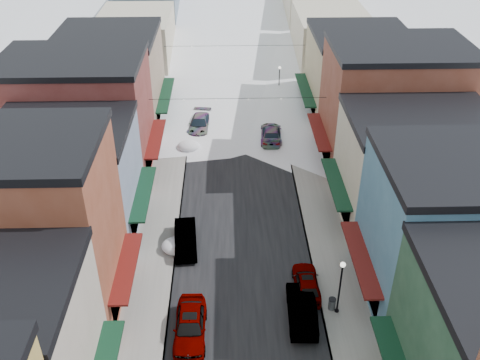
{
  "coord_description": "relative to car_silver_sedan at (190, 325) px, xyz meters",
  "views": [
    {
      "loc": [
        -1.02,
        -5.55,
        26.27
      ],
      "look_at": [
        0.0,
        32.45,
        2.08
      ],
      "focal_mm": 40.0,
      "sensor_mm": 36.0,
      "label": 1
    }
  ],
  "objects": [
    {
      "name": "road",
      "position": [
        3.5,
        42.36,
        -0.84
      ],
      "size": [
        10.0,
        160.0,
        0.01
      ],
      "primitive_type": "cube",
      "color": "black",
      "rests_on": "ground"
    },
    {
      "name": "sidewalk_left",
      "position": [
        -3.1,
        42.36,
        -0.77
      ],
      "size": [
        3.2,
        160.0,
        0.15
      ],
      "primitive_type": "cube",
      "color": "gray",
      "rests_on": "ground"
    },
    {
      "name": "sidewalk_right",
      "position": [
        10.1,
        42.36,
        -0.77
      ],
      "size": [
        3.2,
        160.0,
        0.15
      ],
      "primitive_type": "cube",
      "color": "gray",
      "rests_on": "ground"
    },
    {
      "name": "curb_left",
      "position": [
        -1.55,
        42.36,
        -0.77
      ],
      "size": [
        0.1,
        160.0,
        0.15
      ],
      "primitive_type": "cube",
      "color": "slate",
      "rests_on": "ground"
    },
    {
      "name": "curb_right",
      "position": [
        8.55,
        42.36,
        -0.77
      ],
      "size": [
        0.1,
        160.0,
        0.15
      ],
      "primitive_type": "cube",
      "color": "slate",
      "rests_on": "ground"
    },
    {
      "name": "bldg_l_brick_near",
      "position": [
        -10.19,
        2.86,
        5.41
      ],
      "size": [
        12.3,
        8.2,
        12.5
      ],
      "color": "brown",
      "rests_on": "ground"
    },
    {
      "name": "bldg_l_grayblue",
      "position": [
        -9.69,
        11.36,
        3.67
      ],
      "size": [
        11.3,
        9.2,
        9.0
      ],
      "color": "gray",
      "rests_on": "ground"
    },
    {
      "name": "bldg_l_brick_far",
      "position": [
        -10.69,
        20.36,
        4.66
      ],
      "size": [
        13.3,
        9.2,
        11.0
      ],
      "color": "maroon",
      "rests_on": "ground"
    },
    {
      "name": "bldg_l_tan",
      "position": [
        -9.69,
        30.36,
        4.16
      ],
      "size": [
        11.3,
        11.2,
        10.0
      ],
      "color": "#8B715B",
      "rests_on": "ground"
    },
    {
      "name": "bldg_r_blue",
      "position": [
        16.69,
        3.36,
        4.41
      ],
      "size": [
        11.3,
        9.2,
        10.5
      ],
      "color": "#3A6783",
      "rests_on": "ground"
    },
    {
      "name": "bldg_r_cream",
      "position": [
        17.19,
        12.36,
        3.67
      ],
      "size": [
        12.3,
        9.2,
        9.0
      ],
      "color": "#B9B295",
      "rests_on": "ground"
    },
    {
      "name": "bldg_r_brick_far",
      "position": [
        17.69,
        21.36,
        4.91
      ],
      "size": [
        13.3,
        9.2,
        11.5
      ],
      "color": "brown",
      "rests_on": "ground"
    },
    {
      "name": "bldg_r_tan",
      "position": [
        16.69,
        31.36,
        3.91
      ],
      "size": [
        11.3,
        11.2,
        9.5
      ],
      "color": "tan",
      "rests_on": "ground"
    },
    {
      "name": "distant_blocks",
      "position": [
        3.5,
        65.36,
        3.16
      ],
      "size": [
        34.0,
        55.0,
        8.0
      ],
      "color": "gray",
      "rests_on": "ground"
    },
    {
      "name": "overhead_cables",
      "position": [
        3.5,
        29.86,
        5.36
      ],
      "size": [
        16.4,
        15.04,
        0.04
      ],
      "color": "black",
      "rests_on": "ground"
    },
    {
      "name": "car_silver_sedan",
      "position": [
        0.0,
        0.0,
        0.0
      ],
      "size": [
        2.01,
        4.95,
        1.68
      ],
      "primitive_type": "imported",
      "rotation": [
        0.0,
        0.0,
        -0.01
      ],
      "color": "#96989E",
      "rests_on": "ground"
    },
    {
      "name": "car_dark_hatch",
      "position": [
        -0.8,
        8.69,
        -0.07
      ],
      "size": [
        2.0,
        4.77,
        1.53
      ],
      "primitive_type": "imported",
      "rotation": [
        0.0,
        0.0,
        0.08
      ],
      "color": "black",
      "rests_on": "ground"
    },
    {
      "name": "car_silver_wagon",
      "position": [
        -0.44,
        28.1,
        -0.06
      ],
      "size": [
        2.73,
        5.58,
        1.56
      ],
      "primitive_type": "imported",
      "rotation": [
        0.0,
        0.0,
        -0.1
      ],
      "color": "#9A9CA2",
      "rests_on": "ground"
    },
    {
      "name": "car_green_sedan",
      "position": [
        7.12,
        1.25,
        -0.03
      ],
      "size": [
        1.89,
        4.99,
        1.63
      ],
      "primitive_type": "imported",
      "rotation": [
        0.0,
        0.0,
        3.11
      ],
      "color": "black",
      "rests_on": "ground"
    },
    {
      "name": "car_gray_suv",
      "position": [
        7.77,
        3.72,
        -0.12
      ],
      "size": [
        1.73,
        4.24,
        1.44
      ],
      "primitive_type": "imported",
      "rotation": [
        0.0,
        0.0,
        3.14
      ],
      "color": "#989AA0",
      "rests_on": "ground"
    },
    {
      "name": "car_black_sedan",
      "position": [
        7.0,
        25.72,
        -0.08
      ],
      "size": [
        2.48,
        5.41,
        1.53
      ],
      "primitive_type": "imported",
      "rotation": [
        0.0,
        0.0,
        3.08
      ],
      "color": "black",
      "rests_on": "ground"
    },
    {
      "name": "car_lane_silver",
      "position": [
        1.63,
        37.71,
        0.0
      ],
      "size": [
        2.65,
        5.18,
        1.69
      ],
      "primitive_type": "imported",
      "rotation": [
        0.0,
        0.0,
        -0.14
      ],
      "color": "#A8ABB1",
      "rests_on": "ground"
    },
    {
      "name": "car_lane_white",
      "position": [
        4.59,
        54.65,
        -0.03
      ],
      "size": [
        3.1,
        6.0,
        1.62
      ],
      "primitive_type": "imported",
      "rotation": [
        0.0,
        0.0,
        3.07
      ],
      "color": "silver",
      "rests_on": "ground"
    },
    {
      "name": "trash_can",
      "position": [
        9.2,
        1.85,
        -0.26
      ],
      "size": [
        0.5,
        0.5,
        0.86
      ],
      "color": "#56585B",
      "rests_on": "sidewalk_right"
    },
    {
      "name": "streetlamp_near",
      "position": [
        9.5,
        1.6,
        1.96
      ],
      "size": [
        0.35,
        0.35,
        4.21
      ],
      "color": "black",
      "rests_on": "sidewalk_right"
    },
    {
      "name": "streetlamp_far",
      "position": [
        8.7,
        36.1,
        1.82
      ],
      "size": [
        0.33,
        0.33,
        3.98
      ],
      "color": "black",
      "rests_on": "sidewalk_right"
    },
    {
      "name": "snow_pile_mid",
      "position": [
        -1.38,
        8.28,
        -0.36
      ],
      "size": [
        2.38,
        2.67,
        1.01
      ],
      "color": "white",
      "rests_on": "ground"
    },
    {
      "name": "snow_pile_far",
      "position": [
        -1.38,
        23.93,
        -0.39
      ],
      "size": [
        2.24,
        2.58,
        0.95
      ],
      "color": "white",
      "rests_on": "ground"
    }
  ]
}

